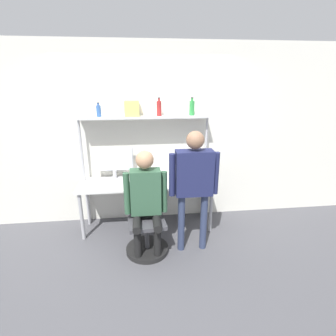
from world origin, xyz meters
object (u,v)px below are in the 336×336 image
object	(u,v)px
office_chair	(146,231)
bottle_green	(192,108)
person_seated	(146,196)
cell_phone	(157,183)
bottle_red	(159,108)
laptop	(141,180)
person_standing	(194,177)
storage_box	(132,108)
monitor	(114,161)
bottle_blue	(99,111)

from	to	relation	value
office_chair	bottle_green	xyz separation A→B (m)	(0.72, 0.75, 1.50)
person_seated	cell_phone	bearing A→B (deg)	72.05
cell_phone	office_chair	xyz separation A→B (m)	(-0.18, -0.50, -0.46)
cell_phone	bottle_red	world-z (taller)	bottle_red
laptop	bottle_green	xyz separation A→B (m)	(0.77, 0.26, 0.98)
office_chair	person_standing	distance (m)	0.96
cell_phone	storage_box	bearing A→B (deg)	141.88
monitor	person_standing	world-z (taller)	person_standing
monitor	bottle_red	distance (m)	1.02
cell_phone	laptop	bearing A→B (deg)	-178.40
person_standing	bottle_red	world-z (taller)	bottle_red
person_seated	bottle_green	world-z (taller)	bottle_green
cell_phone	bottle_blue	xyz separation A→B (m)	(-0.77, 0.25, 1.01)
monitor	storage_box	distance (m)	0.82
bottle_blue	bottle_red	xyz separation A→B (m)	(0.84, -0.00, 0.03)
person_standing	storage_box	xyz separation A→B (m)	(-0.74, 0.80, 0.76)
laptop	cell_phone	bearing A→B (deg)	1.60
person_standing	office_chair	bearing A→B (deg)	175.86
bottle_green	bottle_blue	distance (m)	1.31
storage_box	cell_phone	bearing A→B (deg)	-38.12
person_seated	bottle_blue	size ratio (longest dim) A/B	7.09
laptop	cell_phone	xyz separation A→B (m)	(0.23, 0.01, -0.06)
bottle_green	storage_box	xyz separation A→B (m)	(-0.85, 0.00, 0.00)
bottle_red	bottle_blue	bearing A→B (deg)	180.00
person_standing	bottle_red	distance (m)	1.16
office_chair	storage_box	xyz separation A→B (m)	(-0.14, 0.75, 1.50)
person_standing	bottle_green	distance (m)	1.11
office_chair	person_seated	xyz separation A→B (m)	(0.00, -0.05, 0.53)
laptop	storage_box	world-z (taller)	storage_box
monitor	bottle_red	size ratio (longest dim) A/B	2.22
cell_phone	monitor	bearing A→B (deg)	155.99
person_standing	bottle_red	xyz separation A→B (m)	(-0.36, 0.80, 0.76)
monitor	person_seated	distance (m)	0.96
cell_phone	person_standing	distance (m)	0.74
bottle_red	monitor	bearing A→B (deg)	177.89
laptop	bottle_blue	bearing A→B (deg)	154.76
monitor	bottle_green	world-z (taller)	bottle_green
person_standing	bottle_green	size ratio (longest dim) A/B	6.31
laptop	person_standing	world-z (taller)	person_standing
storage_box	laptop	bearing A→B (deg)	-71.27
office_chair	bottle_green	world-z (taller)	bottle_green
cell_phone	storage_box	size ratio (longest dim) A/B	0.67
monitor	bottle_blue	xyz separation A→B (m)	(-0.16, -0.03, 0.74)
bottle_green	bottle_red	distance (m)	0.47
laptop	person_seated	xyz separation A→B (m)	(0.05, -0.55, 0.01)
laptop	bottle_green	bearing A→B (deg)	18.50
cell_phone	bottle_blue	distance (m)	1.30
cell_phone	bottle_red	size ratio (longest dim) A/B	0.59
person_standing	bottle_red	bearing A→B (deg)	114.17
laptop	office_chair	distance (m)	0.72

